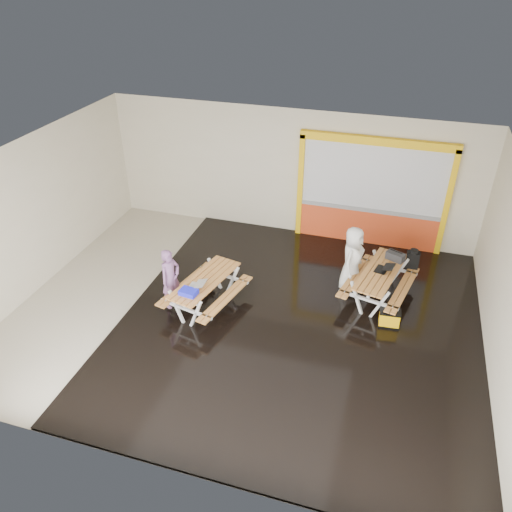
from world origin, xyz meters
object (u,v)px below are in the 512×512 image
(backpack, at_px, (413,259))
(dark_case, at_px, (353,288))
(person_left, at_px, (171,279))
(toolbox, at_px, (395,256))
(fluke_bag, at_px, (389,318))
(person_right, at_px, (352,259))
(laptop_right, at_px, (384,269))
(picnic_table_left, at_px, (205,286))
(laptop_left, at_px, (196,286))
(picnic_table_right, at_px, (380,277))
(blue_pouch, at_px, (189,292))

(backpack, bearing_deg, dark_case, -149.00)
(person_left, height_order, toolbox, person_left)
(backpack, relative_size, dark_case, 1.26)
(toolbox, height_order, fluke_bag, toolbox)
(person_right, xyz_separation_m, laptop_right, (0.73, -0.23, 0.02))
(picnic_table_left, xyz_separation_m, laptop_right, (3.70, 1.47, 0.25))
(laptop_left, xyz_separation_m, fluke_bag, (4.03, 0.84, -0.59))
(laptop_right, xyz_separation_m, dark_case, (-0.63, 0.06, -0.72))
(picnic_table_left, bearing_deg, picnic_table_right, 21.66)
(backpack, bearing_deg, blue_pouch, -147.05)
(picnic_table_right, distance_m, laptop_right, 0.25)
(picnic_table_left, distance_m, laptop_left, 0.41)
(picnic_table_right, bearing_deg, laptop_left, -154.28)
(blue_pouch, height_order, fluke_bag, blue_pouch)
(picnic_table_right, relative_size, laptop_right, 4.80)
(blue_pouch, distance_m, backpack, 5.29)
(person_right, distance_m, fluke_bag, 1.67)
(toolbox, xyz_separation_m, backpack, (0.40, 0.27, -0.17))
(backpack, distance_m, fluke_bag, 1.86)
(backpack, bearing_deg, picnic_table_right, -129.00)
(picnic_table_right, bearing_deg, toolbox, 64.29)
(backpack, bearing_deg, laptop_right, -127.27)
(blue_pouch, bearing_deg, toolbox, 32.86)
(picnic_table_left, xyz_separation_m, dark_case, (3.08, 1.53, -0.47))
(backpack, relative_size, fluke_bag, 1.08)
(backpack, xyz_separation_m, fluke_bag, (-0.34, -1.77, -0.48))
(toolbox, distance_m, backpack, 0.51)
(picnic_table_right, relative_size, laptop_left, 5.83)
(person_left, bearing_deg, toolbox, -43.82)
(backpack, bearing_deg, fluke_bag, -100.80)
(backpack, height_order, fluke_bag, backpack)
(picnic_table_left, distance_m, laptop_right, 3.99)
(laptop_right, bearing_deg, fluke_bag, -74.19)
(laptop_right, bearing_deg, dark_case, 174.69)
(picnic_table_right, height_order, blue_pouch, blue_pouch)
(blue_pouch, xyz_separation_m, dark_case, (3.20, 2.13, -0.70))
(person_left, bearing_deg, dark_case, -44.68)
(toolbox, height_order, backpack, toolbox)
(fluke_bag, bearing_deg, picnic_table_right, 109.39)
(backpack, bearing_deg, person_right, -156.78)
(picnic_table_right, xyz_separation_m, toolbox, (0.27, 0.56, 0.28))
(blue_pouch, height_order, dark_case, blue_pouch)
(dark_case, bearing_deg, laptop_left, -149.23)
(picnic_table_left, distance_m, picnic_table_right, 3.92)
(person_right, relative_size, toolbox, 3.44)
(dark_case, bearing_deg, laptop_right, -5.31)
(toolbox, bearing_deg, laptop_right, -111.48)
(blue_pouch, bearing_deg, person_left, 147.68)
(picnic_table_right, bearing_deg, picnic_table_left, -158.34)
(person_right, height_order, laptop_left, person_right)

